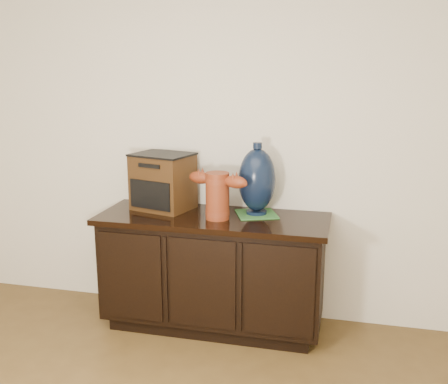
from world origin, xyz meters
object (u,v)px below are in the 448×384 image
(tv_radio, at_px, (163,181))
(sideboard, at_px, (213,271))
(spray_can, at_px, (214,198))
(lamp_base, at_px, (257,180))
(terracotta_vessel, at_px, (217,193))

(tv_radio, bearing_deg, sideboard, 0.09)
(spray_can, bearing_deg, sideboard, -78.88)
(sideboard, distance_m, spray_can, 0.47)
(lamp_base, bearing_deg, terracotta_vessel, -145.31)
(terracotta_vessel, xyz_separation_m, spray_can, (-0.07, 0.17, -0.08))
(terracotta_vessel, relative_size, lamp_base, 0.90)
(sideboard, relative_size, terracotta_vessel, 3.54)
(sideboard, relative_size, spray_can, 8.03)
(terracotta_vessel, bearing_deg, sideboard, 147.74)
(tv_radio, bearing_deg, terracotta_vessel, -4.78)
(sideboard, xyz_separation_m, tv_radio, (-0.37, 0.10, 0.55))
(lamp_base, xyz_separation_m, spray_can, (-0.29, 0.02, -0.13))
(spray_can, bearing_deg, tv_radio, -176.75)
(sideboard, bearing_deg, spray_can, 101.12)
(tv_radio, height_order, spray_can, tv_radio)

